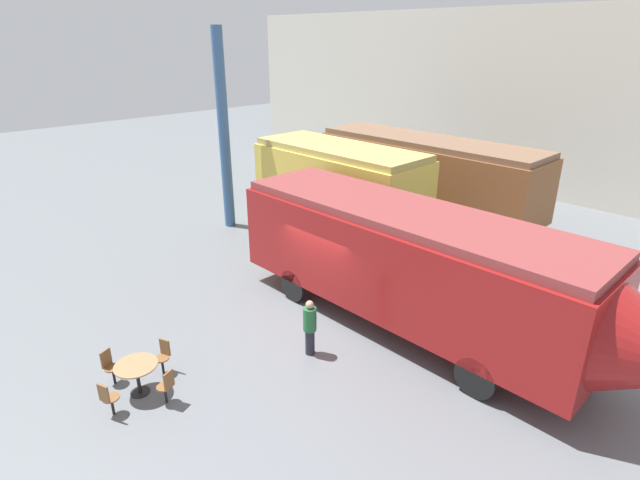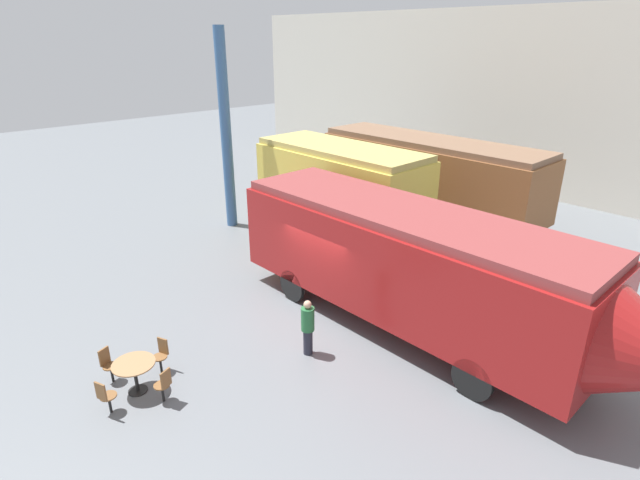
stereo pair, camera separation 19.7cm
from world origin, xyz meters
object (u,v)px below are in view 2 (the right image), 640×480
at_px(passenger_coach_vintage, 341,185).
at_px(cafe_table_near, 134,368).
at_px(cafe_chair_0, 108,363).
at_px(streamlined_locomotive, 427,268).
at_px(passenger_coach_wooden, 429,172).
at_px(visitor_person, 308,326).

xyz_separation_m(passenger_coach_vintage, cafe_table_near, (3.37, -10.07, -1.62)).
height_order(cafe_table_near, cafe_chair_0, cafe_chair_0).
relative_size(passenger_coach_vintage, streamlined_locomotive, 0.57).
height_order(passenger_coach_wooden, passenger_coach_vintage, passenger_coach_vintage).
distance_m(streamlined_locomotive, cafe_table_near, 7.54).
xyz_separation_m(passenger_coach_wooden, visitor_person, (3.94, -10.58, -1.35)).
bearing_deg(passenger_coach_vintage, visitor_person, -51.35).
distance_m(passenger_coach_wooden, visitor_person, 11.37).
distance_m(passenger_coach_vintage, visitor_person, 8.08).
bearing_deg(visitor_person, cafe_chair_0, -119.99).
bearing_deg(cafe_table_near, visitor_person, 67.47).
relative_size(passenger_coach_wooden, passenger_coach_vintage, 1.43).
distance_m(passenger_coach_wooden, cafe_chair_0, 14.92).
bearing_deg(cafe_chair_0, passenger_coach_vintage, 83.36).
xyz_separation_m(passenger_coach_vintage, cafe_chair_0, (2.57, -10.37, -1.74)).
relative_size(passenger_coach_vintage, cafe_table_near, 7.31).
bearing_deg(cafe_table_near, cafe_chair_0, -159.45).
relative_size(streamlined_locomotive, cafe_chair_0, 14.17).
bearing_deg(passenger_coach_vintage, streamlined_locomotive, -27.30).
height_order(streamlined_locomotive, cafe_chair_0, streamlined_locomotive).
distance_m(passenger_coach_wooden, cafe_table_near, 14.71).
bearing_deg(visitor_person, passenger_coach_vintage, 128.65).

